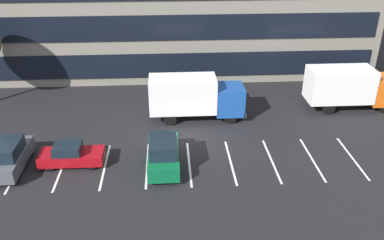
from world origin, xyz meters
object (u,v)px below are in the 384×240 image
Objects in this scene: box_truck_blue at (195,96)px; suv_charcoal at (9,156)px; sedan_maroon at (71,155)px; box_truck_orange at (351,86)px; suv_forest at (164,154)px.

box_truck_blue is 14.17m from suv_charcoal.
box_truck_blue is 10.74m from sedan_maroon.
sedan_maroon is 3.87m from suv_charcoal.
box_truck_orange is 1.85× the size of sedan_maroon.
suv_forest reaches higher than sedan_maroon.
box_truck_blue is 13.21m from box_truck_orange.
suv_forest is at bearing -6.66° from sedan_maroon.
sedan_maroon is at bearing 5.62° from suv_charcoal.
box_truck_blue is at bearing 70.20° from suv_forest.
box_truck_blue is at bearing 28.01° from suv_charcoal.
sedan_maroon is at bearing -161.29° from box_truck_orange.
suv_forest is 6.17m from sedan_maroon.
box_truck_orange is 1.71× the size of suv_charcoal.
box_truck_blue is at bearing -175.13° from box_truck_orange.
box_truck_orange reaches higher than box_truck_blue.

